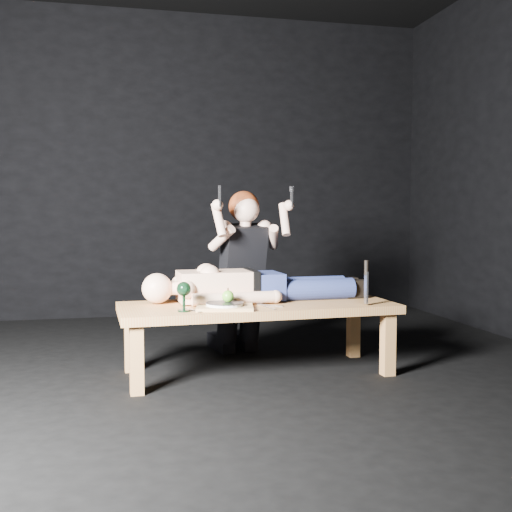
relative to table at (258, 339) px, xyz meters
name	(u,v)px	position (x,y,z in m)	size (l,w,h in m)	color
ground	(223,380)	(-0.24, -0.10, -0.23)	(5.00, 5.00, 0.00)	black
back_wall	(181,165)	(-0.24, 2.40, 1.27)	(5.00, 5.00, 0.00)	black
table	(258,339)	(0.00, 0.00, 0.00)	(1.74, 0.65, 0.45)	#A98449
lying_man	(259,282)	(0.04, 0.15, 0.35)	(1.62, 0.49, 0.25)	beige
kneeling_woman	(239,271)	(-0.01, 0.58, 0.38)	(0.65, 0.73, 1.22)	black
serving_tray	(225,307)	(-0.24, -0.17, 0.24)	(0.34, 0.24, 0.02)	tan
plate	(225,304)	(-0.24, -0.17, 0.25)	(0.22, 0.22, 0.02)	white
apple	(228,296)	(-0.22, -0.16, 0.30)	(0.07, 0.07, 0.07)	green
goblet	(184,297)	(-0.49, -0.21, 0.31)	(0.08, 0.08, 0.17)	black
fork_flat	(193,310)	(-0.44, -0.19, 0.23)	(0.02, 0.18, 0.01)	#B2B2B7
knife_flat	(268,307)	(0.02, -0.18, 0.23)	(0.02, 0.18, 0.01)	#B2B2B7
spoon_flat	(270,305)	(0.06, -0.11, 0.23)	(0.02, 0.18, 0.01)	#B2B2B7
carving_knife	(366,283)	(0.64, -0.22, 0.37)	(0.04, 0.04, 0.28)	#B2B2B7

